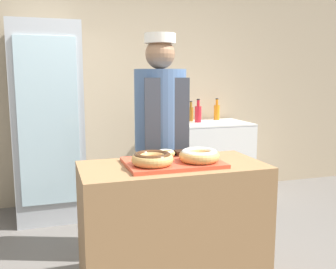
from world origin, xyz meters
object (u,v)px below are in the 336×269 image
at_px(beverage_fridge, 49,122).
at_px(chest_freezer, 204,161).
at_px(donut_light_glaze, 199,155).
at_px(brownie_back_left, 150,155).
at_px(donut_mini_center, 166,153).
at_px(baker_person, 161,141).
at_px(brownie_back_right, 181,153).
at_px(bottle_orange, 217,111).
at_px(bottle_red, 198,113).
at_px(bottle_amber, 191,113).
at_px(bottle_green, 177,117).
at_px(serving_tray, 173,163).
at_px(donut_chocolate_glaze, 152,158).

height_order(beverage_fridge, chest_freezer, beverage_fridge).
relative_size(donut_light_glaze, chest_freezer, 0.25).
bearing_deg(brownie_back_left, donut_mini_center, -0.00).
xyz_separation_m(baker_person, chest_freezer, (0.86, 1.12, -0.47)).
bearing_deg(brownie_back_right, bottle_orange, 58.53).
relative_size(brownie_back_left, bottle_red, 0.32).
distance_m(bottle_amber, bottle_orange, 0.36).
distance_m(brownie_back_right, bottle_red, 1.82).
xyz_separation_m(chest_freezer, bottle_orange, (0.25, 0.22, 0.56)).
bearing_deg(bottle_amber, chest_freezer, -60.67).
relative_size(bottle_green, bottle_red, 0.98).
relative_size(serving_tray, bottle_amber, 2.53).
bearing_deg(donut_light_glaze, serving_tray, 155.48).
xyz_separation_m(serving_tray, bottle_red, (0.90, 1.78, 0.12)).
bearing_deg(serving_tray, chest_freezer, 60.97).
height_order(brownie_back_right, bottle_red, bottle_red).
bearing_deg(donut_light_glaze, bottle_amber, 70.37).
height_order(serving_tray, brownie_back_left, brownie_back_left).
bearing_deg(donut_light_glaze, bottle_green, 75.85).
xyz_separation_m(serving_tray, donut_light_glaze, (0.15, -0.07, 0.05)).
bearing_deg(serving_tray, bottle_orange, 58.07).
distance_m(baker_person, bottle_red, 1.42).
distance_m(donut_mini_center, bottle_green, 1.48).
xyz_separation_m(serving_tray, bottle_green, (0.55, 1.52, 0.12)).
distance_m(serving_tray, brownie_back_right, 0.18).
distance_m(brownie_back_left, bottle_red, 1.93).
height_order(bottle_amber, bottle_green, bottle_green).
relative_size(beverage_fridge, chest_freezer, 1.93).
relative_size(serving_tray, donut_light_glaze, 2.35).
distance_m(donut_mini_center, bottle_amber, 1.97).
distance_m(donut_chocolate_glaze, brownie_back_right, 0.34).
xyz_separation_m(donut_mini_center, bottle_orange, (1.22, 1.81, 0.09)).
bearing_deg(brownie_back_right, baker_person, 91.35).
distance_m(donut_chocolate_glaze, baker_person, 0.73).
bearing_deg(bottle_red, serving_tray, -116.81).
relative_size(donut_light_glaze, bottle_amber, 1.08).
bearing_deg(baker_person, donut_chocolate_glaze, -110.45).
distance_m(brownie_back_right, bottle_amber, 1.92).
height_order(chest_freezer, bottle_amber, bottle_amber).
height_order(serving_tray, donut_chocolate_glaze, donut_chocolate_glaze).
xyz_separation_m(donut_mini_center, chest_freezer, (0.96, 1.59, -0.47)).
bearing_deg(chest_freezer, brownie_back_right, -118.20).
bearing_deg(baker_person, donut_light_glaze, -85.40).
bearing_deg(bottle_red, bottle_amber, 106.32).
xyz_separation_m(bottle_amber, bottle_red, (0.04, -0.13, 0.01)).
relative_size(donut_mini_center, bottle_green, 0.46).
relative_size(serving_tray, bottle_red, 2.23).
xyz_separation_m(donut_mini_center, beverage_fridge, (-0.75, 1.58, 0.05)).
distance_m(brownie_back_left, bottle_amber, 2.02).
bearing_deg(donut_chocolate_glaze, brownie_back_right, 39.15).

